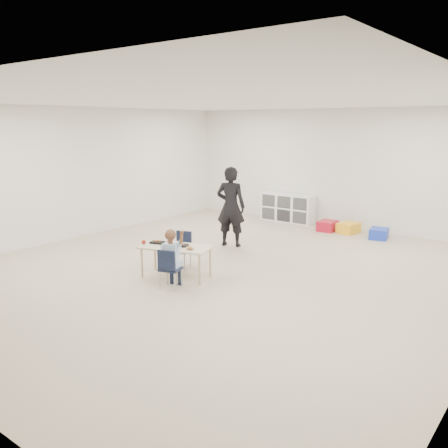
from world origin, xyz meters
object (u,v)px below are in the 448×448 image
Objects in this scene: child at (170,257)px; cubby_shelf at (288,208)px; adult at (231,207)px; chair_near at (171,268)px; table at (176,261)px.

cubby_shelf is (-1.11, 5.44, -0.14)m from child.
child is 0.60× the size of adult.
chair_near is at bearing -78.42° from cubby_shelf.
table is 2.01× the size of chair_near.
table is 0.89× the size of cubby_shelf.
adult is at bearing 89.88° from child.
cubby_shelf is 2.90m from adult.
child reaches higher than cubby_shelf.
cubby_shelf is at bearing -103.23° from adult.
child reaches higher than chair_near.
table is 0.57m from child.
adult reaches higher than cubby_shelf.
chair_near is at bearing -73.37° from table.
cubby_shelf is at bearing 84.29° from child.
child is at bearing -78.42° from cubby_shelf.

